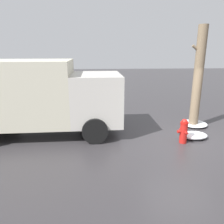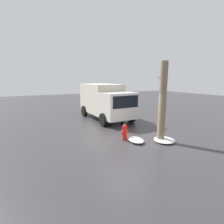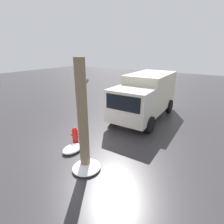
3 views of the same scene
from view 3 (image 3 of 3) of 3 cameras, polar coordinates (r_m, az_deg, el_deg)
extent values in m
plane|color=#333033|center=(8.72, -11.76, -10.03)|extent=(60.00, 60.00, 0.00)
cylinder|color=red|center=(8.55, -11.92, -8.01)|extent=(0.26, 0.26, 0.69)
cylinder|color=red|center=(8.39, -12.10, -5.72)|extent=(0.27, 0.27, 0.06)
sphere|color=red|center=(8.37, -12.12, -5.52)|extent=(0.22, 0.22, 0.22)
cylinder|color=red|center=(8.64, -11.24, -7.04)|extent=(0.11, 0.12, 0.11)
cylinder|color=red|center=(8.62, -12.90, -7.24)|extent=(0.10, 0.11, 0.09)
cylinder|color=red|center=(8.42, -10.99, -7.78)|extent=(0.10, 0.11, 0.09)
cylinder|color=#7F6B51|center=(6.18, -9.56, -1.80)|extent=(0.37, 0.37, 4.06)
cylinder|color=#7F6B51|center=(5.98, -9.10, 8.86)|extent=(0.42, 0.10, 0.34)
cube|color=beige|center=(9.66, 6.07, 2.15)|extent=(1.87, 2.34, 1.82)
cube|color=black|center=(8.77, 3.45, 2.88)|extent=(0.07, 1.94, 0.80)
cube|color=beige|center=(12.20, 12.31, 6.79)|extent=(4.05, 2.39, 2.34)
cylinder|color=black|center=(9.65, 12.27, -4.03)|extent=(0.91, 0.30, 0.90)
cylinder|color=black|center=(10.57, 0.52, -1.40)|extent=(0.91, 0.30, 0.90)
cylinder|color=black|center=(13.11, 18.21, 1.83)|extent=(0.91, 0.30, 0.90)
cylinder|color=black|center=(13.80, 8.95, 3.49)|extent=(0.91, 0.30, 0.90)
cylinder|color=#23232D|center=(10.29, 11.24, -2.83)|extent=(0.24, 0.24, 0.76)
cylinder|color=black|center=(10.05, 11.50, 0.82)|extent=(0.35, 0.35, 0.63)
sphere|color=tan|center=(9.93, 11.67, 3.10)|extent=(0.20, 0.20, 0.20)
ellipsoid|color=white|center=(6.97, -8.28, -17.41)|extent=(1.10, 1.05, 0.17)
ellipsoid|color=white|center=(8.11, -12.84, -11.63)|extent=(0.97, 0.69, 0.23)
camera|label=1|loc=(14.91, -23.94, 13.91)|focal=35.00mm
camera|label=2|loc=(10.55, -68.73, 1.29)|focal=28.00mm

